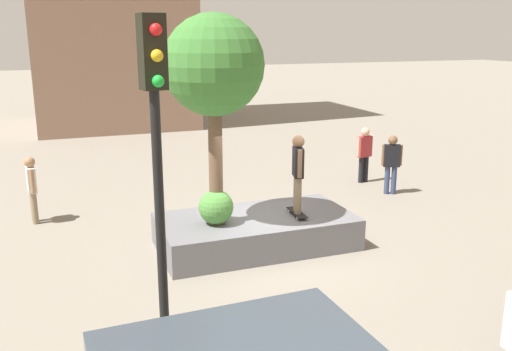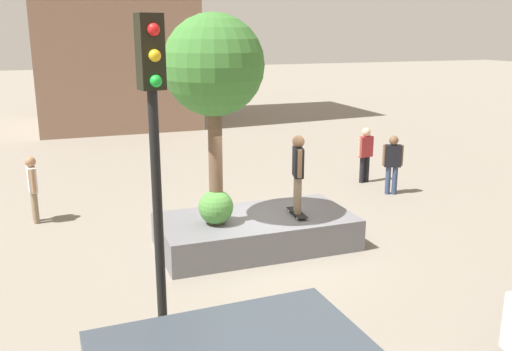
% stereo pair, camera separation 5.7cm
% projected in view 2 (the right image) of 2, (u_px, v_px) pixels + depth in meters
% --- Properties ---
extents(ground_plane, '(120.00, 120.00, 0.00)m').
position_uv_depth(ground_plane, '(271.00, 246.00, 11.99)').
color(ground_plane, gray).
extents(planter_ledge, '(4.10, 2.11, 0.67)m').
position_uv_depth(planter_ledge, '(256.00, 231.00, 11.91)').
color(planter_ledge, slate).
rests_on(planter_ledge, ground).
extents(plaza_tree, '(1.96, 1.96, 4.17)m').
position_uv_depth(plaza_tree, '(214.00, 68.00, 10.62)').
color(plaza_tree, brown).
rests_on(plaza_tree, planter_ledge).
extents(boxwood_shrub, '(0.71, 0.71, 0.71)m').
position_uv_depth(boxwood_shrub, '(216.00, 207.00, 11.30)').
color(boxwood_shrub, '#4C8C3D').
rests_on(boxwood_shrub, planter_ledge).
extents(skateboard, '(0.27, 0.81, 0.07)m').
position_uv_depth(skateboard, '(297.00, 213.00, 11.88)').
color(skateboard, black).
rests_on(skateboard, planter_ledge).
extents(skateboarder, '(0.31, 0.55, 1.66)m').
position_uv_depth(skateboarder, '(298.00, 168.00, 11.63)').
color(skateboarder, '#847056').
rests_on(skateboarder, skateboard).
extents(traffic_light_corner, '(0.31, 0.36, 4.69)m').
position_uv_depth(traffic_light_corner, '(155.00, 146.00, 6.56)').
color(traffic_light_corner, black).
rests_on(traffic_light_corner, ground).
extents(passerby_with_bag, '(0.53, 0.36, 1.68)m').
position_uv_depth(passerby_with_bag, '(393.00, 161.00, 15.55)').
color(passerby_with_bag, navy).
rests_on(passerby_with_bag, ground).
extents(bystander_watching, '(0.56, 0.26, 1.68)m').
position_uv_depth(bystander_watching, '(365.00, 151.00, 16.78)').
color(bystander_watching, black).
rests_on(bystander_watching, ground).
extents(pedestrian_crossing, '(0.25, 0.55, 1.63)m').
position_uv_depth(pedestrian_crossing, '(33.00, 185.00, 13.25)').
color(pedestrian_crossing, '#847056').
rests_on(pedestrian_crossing, ground).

